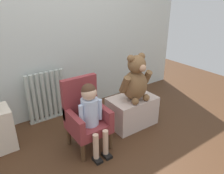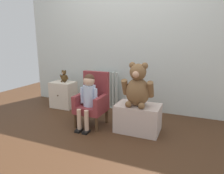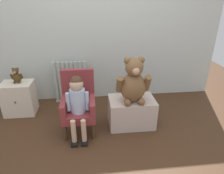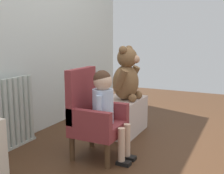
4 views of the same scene
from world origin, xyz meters
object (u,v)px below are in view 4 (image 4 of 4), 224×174
radiator (14,114)px  large_teddy_bear (126,76)px  child_figure (106,102)px  child_armchair (93,116)px  low_bench (122,116)px

radiator → large_teddy_bear: size_ratio=1.16×
child_figure → large_teddy_bear: (0.64, 0.09, 0.12)m
radiator → child_figure: size_ratio=0.87×
child_figure → large_teddy_bear: 0.66m
radiator → child_armchair: 0.75m
large_teddy_bear → child_figure: bearing=-171.9°
radiator → large_teddy_bear: large_teddy_bear is taller
low_bench → large_teddy_bear: 0.42m
low_bench → radiator: bearing=138.3°
radiator → large_teddy_bear: (0.79, -0.76, 0.28)m
radiator → low_bench: radiator is taller
child_figure → low_bench: 0.72m
child_figure → large_teddy_bear: size_ratio=1.34×
child_armchair → low_bench: 0.67m
radiator → large_teddy_bear: 1.13m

